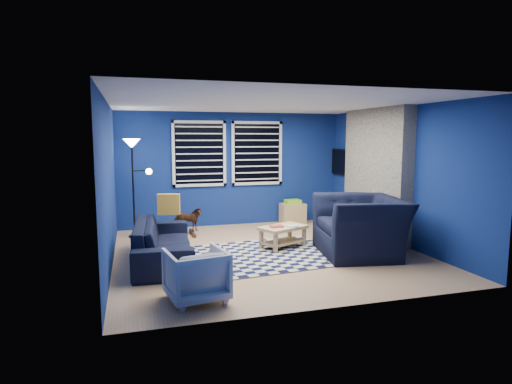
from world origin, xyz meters
TOP-DOWN VIEW (x-y plane):
  - floor at (0.00, 0.00)m, footprint 5.00×5.00m
  - ceiling at (0.00, 0.00)m, footprint 5.00×5.00m
  - wall_back at (0.00, 2.50)m, footprint 5.00×0.00m
  - wall_left at (-2.50, 0.00)m, footprint 0.00×5.00m
  - wall_right at (2.50, 0.00)m, footprint 0.00×5.00m
  - fireplace at (2.36, 0.50)m, footprint 0.65×2.00m
  - window_left at (-0.75, 2.46)m, footprint 1.17×0.06m
  - window_right at (0.55, 2.46)m, footprint 1.17×0.06m
  - tv at (2.45, 2.00)m, footprint 0.07×1.00m
  - rug at (-0.12, -0.17)m, footprint 2.69×2.24m
  - sofa at (-1.73, -0.06)m, footprint 2.24×1.01m
  - armchair_big at (1.47, -0.54)m, footprint 1.68×1.53m
  - armchair_bent at (-1.47, -1.83)m, footprint 0.78×0.79m
  - rocking_horse at (-1.13, 1.69)m, footprint 0.44×0.64m
  - coffee_table at (0.37, 0.21)m, footprint 0.95×0.77m
  - cabinet at (1.34, 2.25)m, footprint 0.55×0.38m
  - floor_lamp at (-2.13, 1.83)m, footprint 0.52×0.32m
  - throw_pillow at (-1.58, 0.56)m, footprint 0.39×0.19m

SIDE VIEW (x-z plane):
  - floor at x=0.00m, z-range 0.00..0.00m
  - rug at x=-0.12m, z-range 0.00..0.02m
  - cabinet at x=1.34m, z-range -0.03..0.51m
  - coffee_table at x=0.37m, z-range 0.08..0.49m
  - armchair_bent at x=-1.47m, z-range 0.00..0.63m
  - rocking_horse at x=-1.13m, z-range 0.07..0.56m
  - sofa at x=-1.73m, z-range 0.00..0.64m
  - armchair_big at x=1.47m, z-range 0.00..0.96m
  - throw_pillow at x=-1.58m, z-range 0.64..0.99m
  - fireplace at x=2.36m, z-range -0.05..2.45m
  - wall_back at x=0.00m, z-range -1.25..3.75m
  - wall_left at x=-2.50m, z-range -1.25..3.75m
  - wall_right at x=2.50m, z-range -1.25..3.75m
  - tv at x=2.45m, z-range 1.11..1.69m
  - floor_lamp at x=-2.13m, z-range 0.62..2.54m
  - window_left at x=-0.75m, z-range 0.89..2.31m
  - window_right at x=0.55m, z-range 0.89..2.31m
  - ceiling at x=0.00m, z-range 2.50..2.50m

